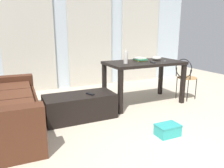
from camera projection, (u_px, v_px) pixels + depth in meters
name	position (u px, v px, depth m)	size (l,w,h in m)	color
ground_plane	(133.00, 111.00, 3.78)	(8.45, 8.45, 0.00)	beige
wall_back	(89.00, 34.00, 5.38)	(5.57, 0.10, 2.56)	silver
curtains	(91.00, 40.00, 5.34)	(3.96, 0.03, 2.25)	beige
couch	(2.00, 109.00, 3.00)	(0.90, 1.95, 0.79)	#4C2819
coffee_table	(80.00, 106.00, 3.46)	(1.09, 0.52, 0.39)	black
craft_table	(144.00, 67.00, 4.10)	(1.42, 0.78, 0.80)	black
wire_chair	(185.00, 74.00, 4.33)	(0.38, 0.40, 0.83)	#B7844C
bottle_near	(126.00, 57.00, 3.80)	(0.07, 0.07, 0.25)	beige
bowl	(157.00, 58.00, 4.25)	(0.17, 0.17, 0.08)	beige
book_stack	(140.00, 59.00, 4.18)	(0.21, 0.28, 0.06)	gold
tv_remote_on_table	(153.00, 62.00, 3.91)	(0.05, 0.17, 0.02)	#232326
scissors	(166.00, 61.00, 4.09)	(0.08, 0.11, 0.00)	#9EA0A5
tv_remote_primary	(90.00, 94.00, 3.42)	(0.05, 0.15, 0.02)	black
shoebox	(168.00, 130.00, 2.90)	(0.31, 0.22, 0.15)	#33B2AD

